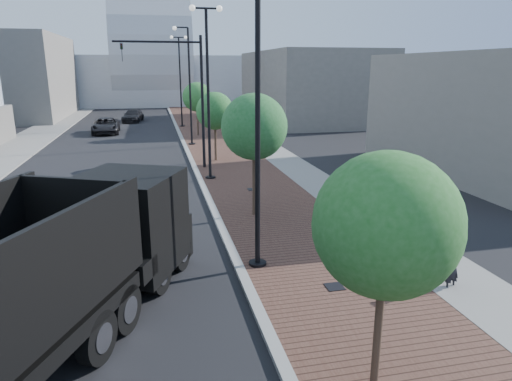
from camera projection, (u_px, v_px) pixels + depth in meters
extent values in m
cube|color=#4C2D23|center=(217.00, 134.00, 43.34)|extent=(7.00, 140.00, 0.12)
cube|color=slate|center=(245.00, 133.00, 43.91)|extent=(2.40, 140.00, 0.13)
cube|color=gray|center=(180.00, 135.00, 42.60)|extent=(0.30, 140.00, 0.14)
cube|color=slate|center=(30.00, 140.00, 39.84)|extent=(4.00, 140.00, 0.12)
cube|color=black|center=(128.00, 222.00, 13.22)|extent=(3.63, 3.68, 2.81)
cube|color=black|center=(152.00, 234.00, 14.87)|extent=(2.58, 1.58, 1.40)
cube|color=black|center=(103.00, 265.00, 11.99)|extent=(2.81, 1.92, 0.54)
cube|color=black|center=(76.00, 223.00, 10.68)|extent=(2.51, 1.25, 2.16)
cylinder|color=black|center=(86.00, 266.00, 13.21)|extent=(0.79, 1.21, 1.19)
cylinder|color=silver|center=(86.00, 266.00, 13.21)|extent=(0.61, 0.74, 0.65)
cylinder|color=black|center=(159.00, 273.00, 12.75)|extent=(0.79, 1.21, 1.19)
cylinder|color=silver|center=(159.00, 273.00, 12.75)|extent=(0.61, 0.74, 0.65)
cylinder|color=black|center=(114.00, 246.00, 14.72)|extent=(0.79, 1.21, 1.19)
cylinder|color=silver|center=(114.00, 246.00, 14.72)|extent=(0.61, 0.74, 0.65)
cylinder|color=black|center=(180.00, 251.00, 14.26)|extent=(0.79, 1.21, 1.19)
cylinder|color=silver|center=(180.00, 251.00, 14.26)|extent=(0.61, 0.74, 0.65)
cylinder|color=black|center=(5.00, 325.00, 10.19)|extent=(0.79, 1.21, 1.19)
cylinder|color=silver|center=(5.00, 325.00, 10.19)|extent=(0.61, 0.74, 0.65)
cylinder|color=black|center=(97.00, 337.00, 9.73)|extent=(0.79, 1.21, 1.19)
cylinder|color=silver|center=(97.00, 337.00, 9.73)|extent=(0.61, 0.74, 0.65)
cylinder|color=black|center=(40.00, 299.00, 11.32)|extent=(0.79, 1.21, 1.19)
cylinder|color=silver|center=(40.00, 299.00, 11.32)|extent=(0.61, 0.74, 0.65)
cylinder|color=black|center=(124.00, 309.00, 10.86)|extent=(0.79, 1.21, 1.19)
cylinder|color=silver|center=(124.00, 309.00, 10.86)|extent=(0.61, 0.74, 0.65)
imported|color=silver|center=(101.00, 248.00, 13.94)|extent=(1.85, 5.09, 1.67)
imported|color=black|center=(106.00, 126.00, 43.84)|extent=(2.56, 5.34, 1.47)
imported|color=black|center=(133.00, 116.00, 53.33)|extent=(2.67, 5.01, 1.38)
imported|color=black|center=(451.00, 265.00, 12.86)|extent=(0.65, 0.53, 1.55)
cylinder|color=black|center=(258.00, 265.00, 14.47)|extent=(0.56, 0.56, 0.20)
cylinder|color=black|center=(258.00, 122.00, 13.29)|extent=(0.16, 0.16, 9.00)
cylinder|color=black|center=(210.00, 178.00, 25.77)|extent=(0.56, 0.56, 0.20)
cylinder|color=black|center=(208.00, 97.00, 24.58)|extent=(0.16, 0.16, 9.00)
cylinder|color=black|center=(206.00, 8.00, 23.41)|extent=(1.40, 0.10, 0.10)
sphere|color=silver|center=(192.00, 8.00, 23.26)|extent=(0.32, 0.32, 0.32)
sphere|color=silver|center=(219.00, 9.00, 23.55)|extent=(0.32, 0.32, 0.32)
cylinder|color=black|center=(192.00, 144.00, 37.07)|extent=(0.56, 0.56, 0.20)
cylinder|color=black|center=(190.00, 88.00, 35.88)|extent=(0.16, 0.16, 9.00)
cylinder|color=black|center=(181.00, 27.00, 34.60)|extent=(1.00, 0.10, 0.10)
sphere|color=silver|center=(175.00, 28.00, 34.51)|extent=(0.32, 0.32, 0.32)
cylinder|color=black|center=(182.00, 126.00, 48.36)|extent=(0.56, 0.56, 0.20)
cylinder|color=black|center=(180.00, 83.00, 47.18)|extent=(0.16, 0.16, 9.00)
cylinder|color=black|center=(178.00, 37.00, 46.00)|extent=(1.40, 0.10, 0.10)
sphere|color=silver|center=(171.00, 37.00, 45.85)|extent=(0.32, 0.32, 0.32)
sphere|color=silver|center=(185.00, 37.00, 46.15)|extent=(0.32, 0.32, 0.32)
cylinder|color=black|center=(203.00, 104.00, 27.57)|extent=(0.18, 0.18, 8.00)
cylinder|color=black|center=(157.00, 42.00, 26.10)|extent=(5.00, 0.12, 0.12)
imported|color=black|center=(122.00, 52.00, 25.83)|extent=(0.16, 0.20, 1.00)
cylinder|color=#382619|center=(379.00, 316.00, 8.64)|extent=(0.16, 0.16, 3.21)
sphere|color=#215C1F|center=(386.00, 225.00, 8.16)|extent=(2.69, 2.69, 2.69)
sphere|color=#215C1F|center=(397.00, 230.00, 8.58)|extent=(1.88, 1.88, 1.88)
sphere|color=#215C1F|center=(380.00, 214.00, 7.73)|extent=(1.61, 1.61, 1.61)
cylinder|color=#382619|center=(254.00, 176.00, 18.95)|extent=(0.16, 0.16, 3.59)
sphere|color=#1E5924|center=(254.00, 127.00, 18.41)|extent=(2.71, 2.71, 2.71)
sphere|color=#1E5924|center=(262.00, 132.00, 18.84)|extent=(1.90, 1.90, 1.90)
sphere|color=#1E5924|center=(248.00, 119.00, 17.97)|extent=(1.62, 1.62, 1.62)
cylinder|color=#382619|center=(215.00, 138.00, 30.30)|extent=(0.16, 0.16, 3.19)
sphere|color=#216023|center=(215.00, 111.00, 29.82)|extent=(2.47, 2.47, 2.47)
sphere|color=#216023|center=(220.00, 114.00, 30.25)|extent=(1.73, 1.73, 1.73)
sphere|color=#216023|center=(211.00, 106.00, 29.39)|extent=(1.48, 1.48, 1.48)
cylinder|color=#382619|center=(198.00, 118.00, 41.57)|extent=(0.16, 0.16, 3.36)
sphere|color=#205D21|center=(197.00, 97.00, 41.07)|extent=(2.63, 2.63, 2.63)
sphere|color=#205D21|center=(201.00, 99.00, 41.50)|extent=(1.84, 1.84, 1.84)
sphere|color=#205D21|center=(194.00, 93.00, 40.64)|extent=(1.58, 1.58, 1.58)
cube|color=#A8ACB2|center=(153.00, 80.00, 83.51)|extent=(50.00, 28.00, 8.00)
cube|color=slate|center=(4.00, 77.00, 55.89)|extent=(14.00, 20.00, 10.00)
cube|color=#605D57|center=(308.00, 86.00, 54.37)|extent=(12.00, 22.00, 8.00)
cube|color=#66625C|center=(508.00, 114.00, 26.68)|extent=(10.00, 16.00, 7.00)
cube|color=black|center=(335.00, 287.00, 12.96)|extent=(0.50, 0.50, 0.02)
cube|color=black|center=(253.00, 189.00, 23.32)|extent=(0.50, 0.50, 0.02)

